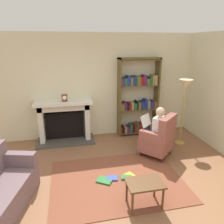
# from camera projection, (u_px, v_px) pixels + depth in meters

# --- Properties ---
(ground) EXTENTS (14.00, 14.00, 0.00)m
(ground) POSITION_uv_depth(u_px,v_px,m) (121.00, 191.00, 3.73)
(ground) COLOR #8C5D3E
(back_wall) EXTENTS (5.60, 0.10, 2.70)m
(back_wall) POSITION_uv_depth(u_px,v_px,m) (98.00, 86.00, 5.69)
(back_wall) COLOR beige
(back_wall) RESTS_ON ground
(side_wall_right) EXTENTS (0.10, 5.20, 2.70)m
(side_wall_right) POSITION_uv_depth(u_px,v_px,m) (218.00, 92.00, 5.01)
(side_wall_right) COLOR beige
(side_wall_right) RESTS_ON ground
(area_rug) EXTENTS (2.40, 1.80, 0.01)m
(area_rug) POSITION_uv_depth(u_px,v_px,m) (117.00, 180.00, 4.01)
(area_rug) COLOR brown
(area_rug) RESTS_ON ground
(fireplace) EXTENTS (1.45, 0.64, 1.08)m
(fireplace) POSITION_uv_depth(u_px,v_px,m) (65.00, 119.00, 5.51)
(fireplace) COLOR #4C4742
(fireplace) RESTS_ON ground
(mantel_clock) EXTENTS (0.14, 0.14, 0.17)m
(mantel_clock) POSITION_uv_depth(u_px,v_px,m) (65.00, 98.00, 5.25)
(mantel_clock) COLOR brown
(mantel_clock) RESTS_ON fireplace
(bookshelf) EXTENTS (1.10, 0.32, 2.09)m
(bookshelf) POSITION_uv_depth(u_px,v_px,m) (138.00, 99.00, 5.81)
(bookshelf) COLOR brown
(bookshelf) RESTS_ON ground
(armchair_reading) EXTENTS (0.89, 0.89, 0.97)m
(armchair_reading) POSITION_uv_depth(u_px,v_px,m) (159.00, 138.00, 4.77)
(armchair_reading) COLOR #331E14
(armchair_reading) RESTS_ON ground
(seated_reader) EXTENTS (0.58, 0.59, 1.14)m
(seated_reader) POSITION_uv_depth(u_px,v_px,m) (155.00, 129.00, 4.78)
(seated_reader) COLOR white
(seated_reader) RESTS_ON ground
(side_table) EXTENTS (0.56, 0.39, 0.43)m
(side_table) POSITION_uv_depth(u_px,v_px,m) (145.00, 186.00, 3.28)
(side_table) COLOR brown
(side_table) RESTS_ON ground
(scattered_books) EXTENTS (0.79, 0.33, 0.04)m
(scattered_books) POSITION_uv_depth(u_px,v_px,m) (116.00, 178.00, 4.02)
(scattered_books) COLOR gold
(scattered_books) RESTS_ON area_rug
(floor_lamp) EXTENTS (0.32, 0.32, 1.63)m
(floor_lamp) POSITION_uv_depth(u_px,v_px,m) (185.00, 90.00, 5.07)
(floor_lamp) COLOR #B7933F
(floor_lamp) RESTS_ON ground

